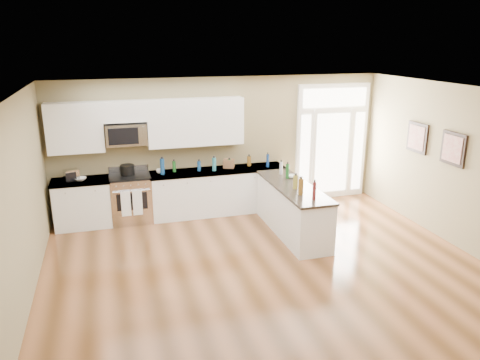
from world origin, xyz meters
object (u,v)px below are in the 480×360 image
Objects in this scene: toaster_oven at (71,175)px; kitchen_range at (131,198)px; peninsula_cabinet at (292,211)px; stockpot at (127,170)px.

kitchen_range is at bearing -21.18° from toaster_oven.
peninsula_cabinet is 3.21m from kitchen_range.
toaster_oven is at bearing 179.58° from kitchen_range.
stockpot reaches higher than peninsula_cabinet.
toaster_oven is (-3.95, 1.46, 0.61)m from peninsula_cabinet.
kitchen_range is 4.28× the size of toaster_oven.
stockpot reaches higher than toaster_oven.
toaster_oven is (-1.08, 0.01, 0.57)m from kitchen_range.
peninsula_cabinet is 3.34m from stockpot.
peninsula_cabinet is 8.27× the size of stockpot.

